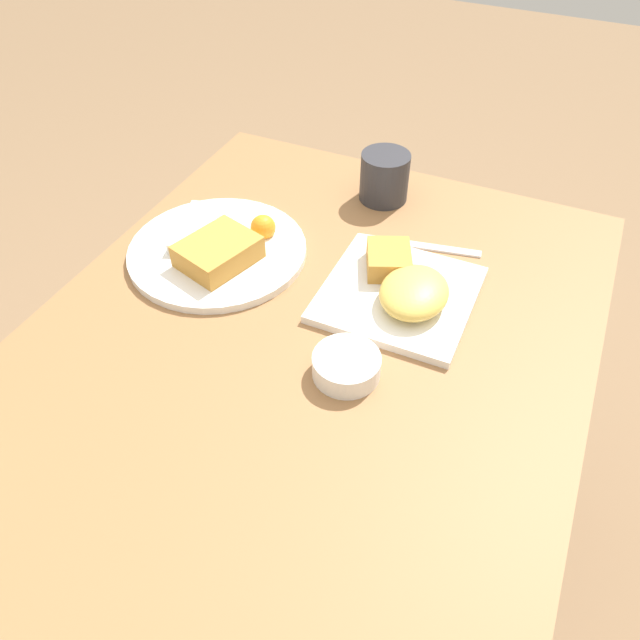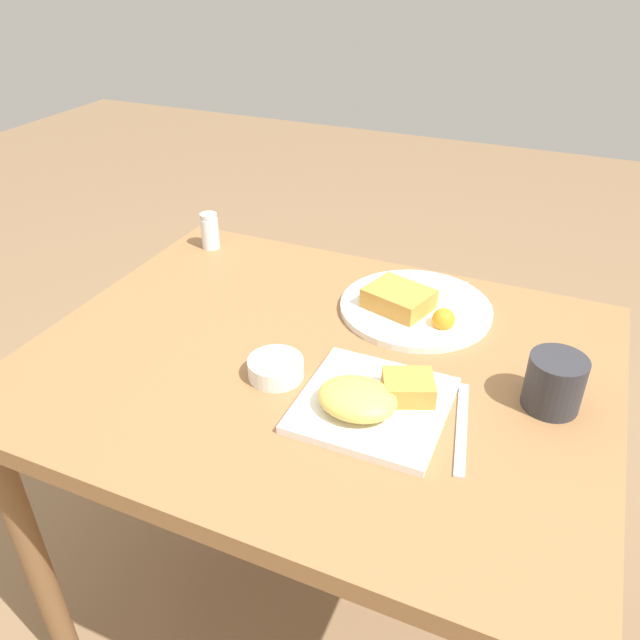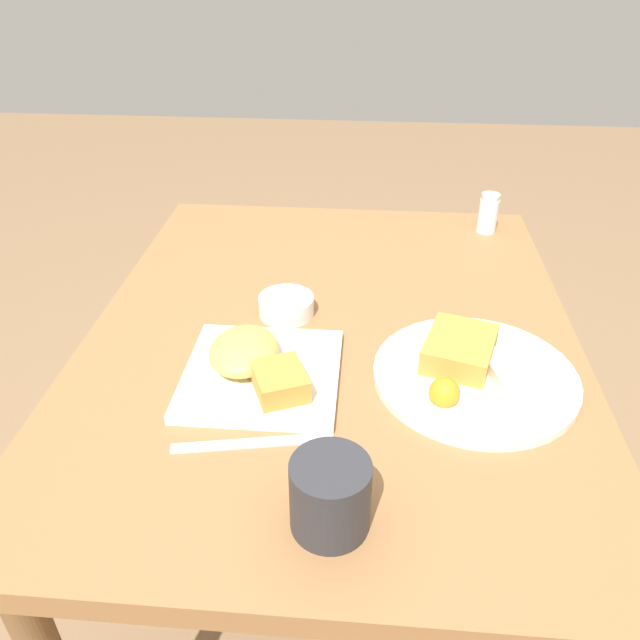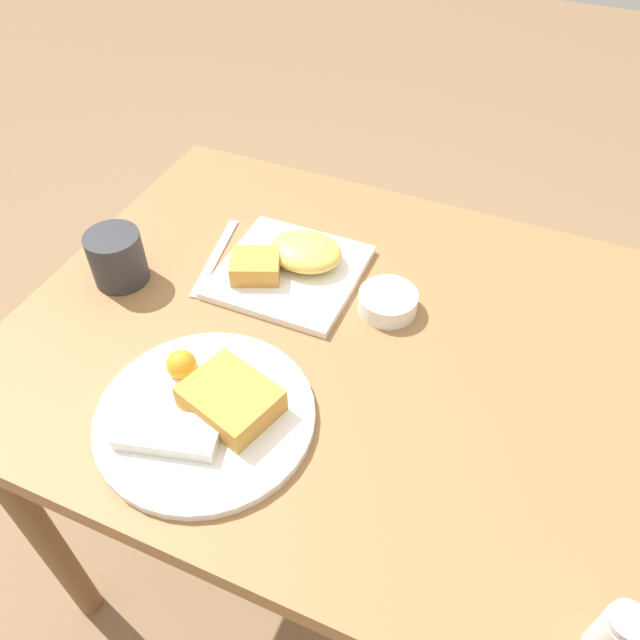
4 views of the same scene
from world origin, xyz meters
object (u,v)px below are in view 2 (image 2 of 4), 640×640
sauce_ramekin (276,368)px  butter_knife (462,427)px  coffee_mug (554,383)px  plate_oval_far (414,305)px  salt_shaker (210,233)px  plate_square_near (372,400)px

sauce_ramekin → butter_knife: 0.32m
butter_knife → coffee_mug: coffee_mug is taller
coffee_mug → plate_oval_far: bearing=145.5°
salt_shaker → coffee_mug: 0.86m
butter_knife → sauce_ramekin: bearing=78.9°
plate_oval_far → butter_knife: size_ratio=1.42×
sauce_ramekin → coffee_mug: coffee_mug is taller
plate_square_near → salt_shaker: salt_shaker is taller
plate_oval_far → coffee_mug: coffee_mug is taller
plate_square_near → sauce_ramekin: bearing=173.6°
plate_oval_far → butter_knife: 0.35m
sauce_ramekin → salt_shaker: bearing=133.6°
plate_square_near → sauce_ramekin: 0.18m
butter_knife → coffee_mug: bearing=-57.6°
plate_square_near → coffee_mug: 0.29m
salt_shaker → sauce_ramekin: bearing=-46.4°
butter_knife → coffee_mug: size_ratio=2.33×
plate_oval_far → coffee_mug: (0.28, -0.19, 0.03)m
plate_square_near → coffee_mug: bearing=26.1°
plate_square_near → plate_oval_far: size_ratio=0.76×
sauce_ramekin → salt_shaker: (-0.37, 0.39, 0.02)m
plate_square_near → salt_shaker: size_ratio=2.67×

